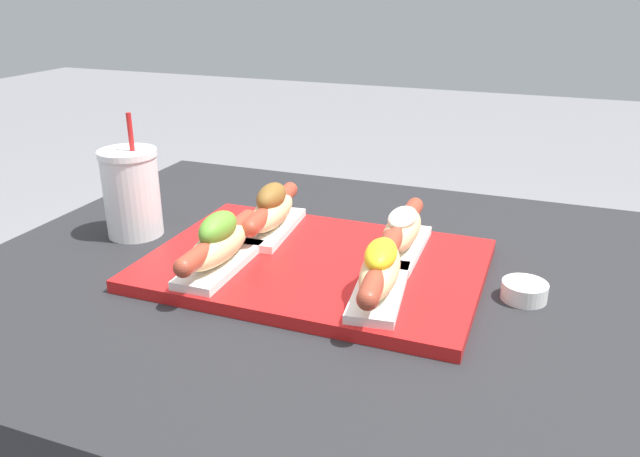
% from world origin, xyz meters
% --- Properties ---
extents(serving_tray, '(0.47, 0.33, 0.02)m').
position_xyz_m(serving_tray, '(-0.04, -0.01, 0.72)').
color(serving_tray, red).
rests_on(serving_tray, patio_table).
extents(hot_dog_0, '(0.06, 0.21, 0.08)m').
position_xyz_m(hot_dog_0, '(-0.16, -0.08, 0.77)').
color(hot_dog_0, white).
rests_on(hot_dog_0, serving_tray).
extents(hot_dog_1, '(0.08, 0.21, 0.07)m').
position_xyz_m(hot_dog_1, '(0.07, -0.08, 0.77)').
color(hot_dog_1, white).
rests_on(hot_dog_1, serving_tray).
extents(hot_dog_2, '(0.08, 0.21, 0.08)m').
position_xyz_m(hot_dog_2, '(-0.15, 0.07, 0.77)').
color(hot_dog_2, white).
rests_on(hot_dog_2, serving_tray).
extents(hot_dog_3, '(0.06, 0.21, 0.07)m').
position_xyz_m(hot_dog_3, '(0.06, 0.06, 0.77)').
color(hot_dog_3, white).
rests_on(hot_dog_3, serving_tray).
extents(sauce_bowl, '(0.06, 0.06, 0.02)m').
position_xyz_m(sauce_bowl, '(0.24, 0.01, 0.73)').
color(sauce_bowl, white).
rests_on(sauce_bowl, patio_table).
extents(drink_cup, '(0.09, 0.09, 0.20)m').
position_xyz_m(drink_cup, '(-0.37, 0.02, 0.79)').
color(drink_cup, white).
rests_on(drink_cup, patio_table).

